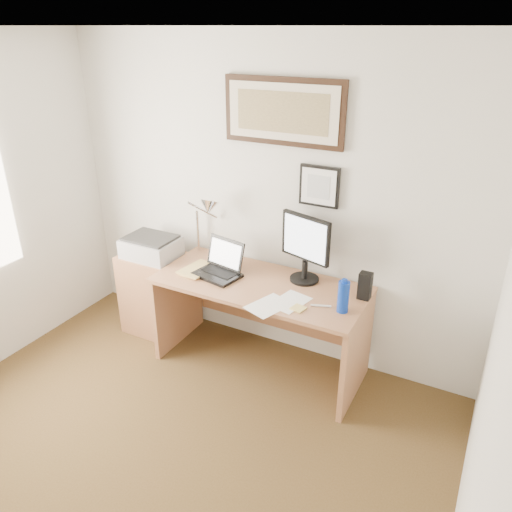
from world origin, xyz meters
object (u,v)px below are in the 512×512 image
Objects in this scene: desk at (265,305)px; printer at (151,247)px; water_bottle at (343,297)px; laptop at (220,267)px; side_cabinet at (155,293)px; book at (188,266)px; lcd_monitor at (305,245)px.

desk is 1.09m from printer.
laptop reaches higher than water_bottle.
side_cabinet is 0.60m from book.
laptop reaches higher than desk.
printer is (-1.32, -0.15, -0.22)m from lcd_monitor.
book is at bearing -9.07° from printer.
printer is at bearing -177.29° from desk.
lcd_monitor is (0.28, 0.10, 0.53)m from desk.
side_cabinet is 1.08m from desk.
printer is at bearing -29.14° from side_cabinet.
laptop is 0.70m from printer.
lcd_monitor reaches higher than side_cabinet.
book is (0.44, -0.08, 0.40)m from side_cabinet.
laptop is 0.69m from lcd_monitor.
lcd_monitor is (1.35, 0.14, 0.68)m from side_cabinet.
laptop is at bearing -162.46° from lcd_monitor.
printer is (-0.42, 0.07, 0.06)m from book.
book is 0.66× the size of printer.
laptop is at bearing -4.48° from side_cabinet.
desk is at bearing -159.46° from lcd_monitor.
printer is at bearing -173.40° from lcd_monitor.
book is 0.29m from laptop.
book reaches higher than desk.
desk is at bearing 1.89° from side_cabinet.
lcd_monitor is at bearing 13.66° from book.
desk is 0.46m from laptop.
desk is 3.08× the size of lcd_monitor.
side_cabinet is 3.29× the size of water_bottle.
water_bottle is 0.77× the size of book.
lcd_monitor reaches higher than desk.
lcd_monitor reaches higher than laptop.
book is 0.77× the size of laptop.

